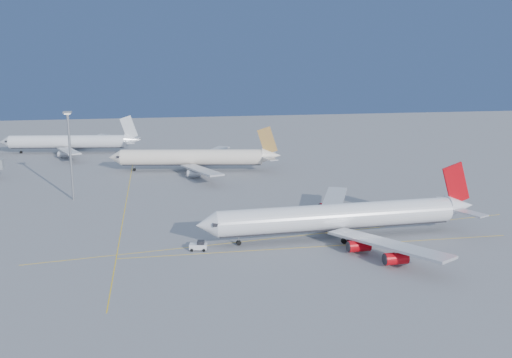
% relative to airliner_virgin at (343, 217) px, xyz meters
% --- Properties ---
extents(ground, '(500.00, 500.00, 0.00)m').
position_rel_airliner_virgin_xyz_m(ground, '(-11.55, 8.72, -5.10)').
color(ground, slate).
rests_on(ground, ground).
extents(taxiway_lines, '(118.86, 140.00, 0.02)m').
position_rel_airliner_virgin_xyz_m(taxiway_lines, '(-26.26, 15.06, -5.09)').
color(taxiway_lines, yellow).
rests_on(taxiway_lines, ground).
extents(airliner_virgin, '(68.57, 61.57, 16.92)m').
position_rel_airliner_virgin_xyz_m(airliner_virgin, '(0.00, 0.00, 0.00)').
color(airliner_virgin, white).
rests_on(airliner_virgin, ground).
extents(airliner_etihad, '(62.71, 57.35, 16.40)m').
position_rel_airliner_virgin_xyz_m(airliner_etihad, '(-28.35, 82.75, -0.11)').
color(airliner_etihad, '#F0E1CD').
rests_on(airliner_etihad, ground).
extents(airliner_third, '(60.19, 55.05, 16.16)m').
position_rel_airliner_virgin_xyz_m(airliner_third, '(-78.34, 129.57, -0.21)').
color(airliner_third, white).
rests_on(airliner_third, ground).
extents(pushback_tug, '(4.11, 2.93, 2.15)m').
position_rel_airliner_virgin_xyz_m(pushback_tug, '(-33.90, -2.89, -4.10)').
color(pushback_tug, white).
rests_on(pushback_tug, ground).
extents(light_mast, '(2.25, 2.25, 26.07)m').
position_rel_airliner_virgin_xyz_m(light_mast, '(-66.95, 47.47, 10.28)').
color(light_mast, gray).
rests_on(light_mast, ground).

